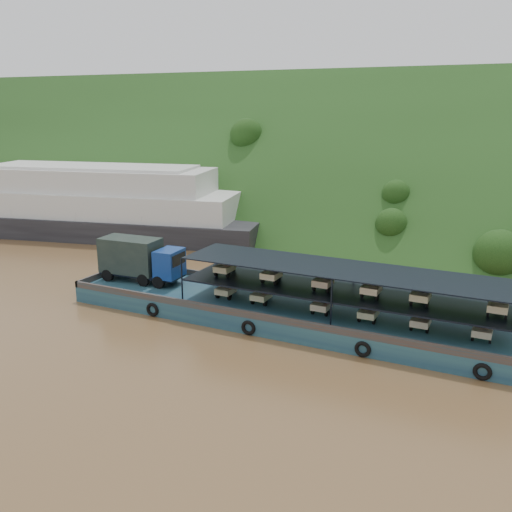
% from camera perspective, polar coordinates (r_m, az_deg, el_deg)
% --- Properties ---
extents(ground, '(160.00, 160.00, 0.00)m').
position_cam_1_polar(ground, '(44.55, 0.61, -5.17)').
color(ground, brown).
rests_on(ground, ground).
extents(hillside, '(140.00, 39.60, 39.60)m').
position_cam_1_polar(hillside, '(77.44, 12.22, 3.21)').
color(hillside, '#1E3C16').
rests_on(hillside, ground).
extents(cargo_barge, '(35.00, 7.18, 4.75)m').
position_cam_1_polar(cargo_barge, '(41.74, 2.23, -4.87)').
color(cargo_barge, '#15304B').
rests_on(cargo_barge, ground).
extents(passenger_ferry, '(42.31, 19.11, 8.31)m').
position_cam_1_polar(passenger_ferry, '(71.51, -15.86, 4.96)').
color(passenger_ferry, black).
rests_on(passenger_ferry, ground).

